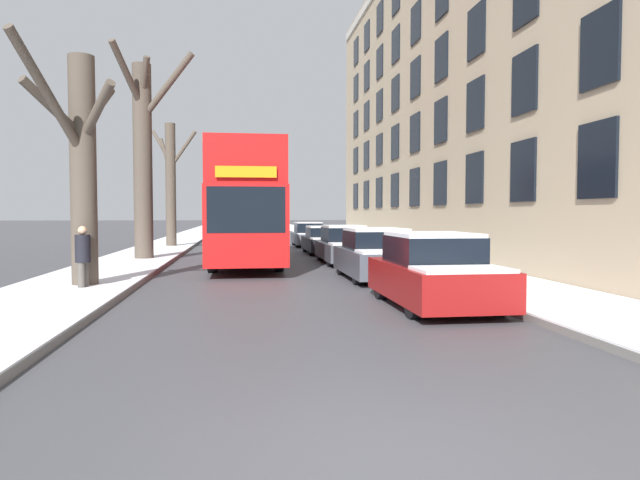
{
  "coord_description": "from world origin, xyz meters",
  "views": [
    {
      "loc": [
        -1.19,
        -4.14,
        1.92
      ],
      "look_at": [
        1.09,
        12.29,
        1.14
      ],
      "focal_mm": 32.0,
      "sensor_mm": 36.0,
      "label": 1
    }
  ],
  "objects_px": {
    "bare_tree_left_0": "(81,164)",
    "pedestrian_left_sidewalk": "(83,257)",
    "parked_car_2": "(344,246)",
    "double_decker_bus": "(245,201)",
    "parked_car_4": "(309,235)",
    "oncoming_van": "(244,222)",
    "parked_car_3": "(324,241)",
    "parked_car_1": "(377,256)",
    "parked_car_0": "(434,273)",
    "bare_tree_left_1": "(143,155)",
    "bare_tree_left_2": "(170,182)"
  },
  "relations": [
    {
      "from": "parked_car_3",
      "to": "bare_tree_left_1",
      "type": "bearing_deg",
      "value": -153.36
    },
    {
      "from": "pedestrian_left_sidewalk",
      "to": "double_decker_bus",
      "type": "bearing_deg",
      "value": 168.51
    },
    {
      "from": "parked_car_3",
      "to": "oncoming_van",
      "type": "bearing_deg",
      "value": 109.55
    },
    {
      "from": "parked_car_4",
      "to": "bare_tree_left_1",
      "type": "bearing_deg",
      "value": -127.59
    },
    {
      "from": "parked_car_4",
      "to": "parked_car_2",
      "type": "bearing_deg",
      "value": -90.0
    },
    {
      "from": "parked_car_1",
      "to": "oncoming_van",
      "type": "relative_size",
      "value": 0.86
    },
    {
      "from": "parked_car_1",
      "to": "pedestrian_left_sidewalk",
      "type": "bearing_deg",
      "value": -165.22
    },
    {
      "from": "bare_tree_left_2",
      "to": "pedestrian_left_sidewalk",
      "type": "distance_m",
      "value": 17.99
    },
    {
      "from": "bare_tree_left_0",
      "to": "parked_car_3",
      "type": "xyz_separation_m",
      "value": [
        7.79,
        12.26,
        -2.52
      ]
    },
    {
      "from": "oncoming_van",
      "to": "pedestrian_left_sidewalk",
      "type": "distance_m",
      "value": 23.63
    },
    {
      "from": "bare_tree_left_1",
      "to": "parked_car_1",
      "type": "relative_size",
      "value": 1.97
    },
    {
      "from": "parked_car_0",
      "to": "oncoming_van",
      "type": "xyz_separation_m",
      "value": [
        -3.75,
        26.29,
        0.65
      ]
    },
    {
      "from": "bare_tree_left_1",
      "to": "double_decker_bus",
      "type": "relative_size",
      "value": 0.71
    },
    {
      "from": "bare_tree_left_0",
      "to": "parked_car_2",
      "type": "xyz_separation_m",
      "value": [
        7.79,
        6.87,
        -2.47
      ]
    },
    {
      "from": "parked_car_2",
      "to": "parked_car_4",
      "type": "xyz_separation_m",
      "value": [
        0.0,
        11.52,
        -0.03
      ]
    },
    {
      "from": "parked_car_2",
      "to": "parked_car_4",
      "type": "relative_size",
      "value": 1.04
    },
    {
      "from": "parked_car_1",
      "to": "parked_car_3",
      "type": "bearing_deg",
      "value": 90.0
    },
    {
      "from": "parked_car_0",
      "to": "bare_tree_left_0",
      "type": "bearing_deg",
      "value": 155.9
    },
    {
      "from": "double_decker_bus",
      "to": "parked_car_3",
      "type": "distance_m",
      "value": 6.35
    },
    {
      "from": "parked_car_1",
      "to": "pedestrian_left_sidewalk",
      "type": "relative_size",
      "value": 2.56
    },
    {
      "from": "parked_car_0",
      "to": "oncoming_van",
      "type": "height_order",
      "value": "oncoming_van"
    },
    {
      "from": "bare_tree_left_2",
      "to": "parked_car_0",
      "type": "height_order",
      "value": "bare_tree_left_2"
    },
    {
      "from": "bare_tree_left_1",
      "to": "bare_tree_left_2",
      "type": "height_order",
      "value": "bare_tree_left_1"
    },
    {
      "from": "bare_tree_left_0",
      "to": "pedestrian_left_sidewalk",
      "type": "distance_m",
      "value": 2.31
    },
    {
      "from": "parked_car_4",
      "to": "pedestrian_left_sidewalk",
      "type": "relative_size",
      "value": 2.52
    },
    {
      "from": "double_decker_bus",
      "to": "oncoming_van",
      "type": "height_order",
      "value": "double_decker_bus"
    },
    {
      "from": "bare_tree_left_1",
      "to": "parked_car_0",
      "type": "distance_m",
      "value": 14.58
    },
    {
      "from": "bare_tree_left_0",
      "to": "parked_car_4",
      "type": "xyz_separation_m",
      "value": [
        7.79,
        18.38,
        -2.49
      ]
    },
    {
      "from": "parked_car_1",
      "to": "oncoming_van",
      "type": "bearing_deg",
      "value": 99.98
    },
    {
      "from": "bare_tree_left_2",
      "to": "parked_car_2",
      "type": "xyz_separation_m",
      "value": [
        7.71,
        -10.42,
        -2.99
      ]
    },
    {
      "from": "parked_car_2",
      "to": "parked_car_3",
      "type": "relative_size",
      "value": 1.01
    },
    {
      "from": "double_decker_bus",
      "to": "parked_car_4",
      "type": "distance_m",
      "value": 11.68
    },
    {
      "from": "bare_tree_left_2",
      "to": "parked_car_0",
      "type": "distance_m",
      "value": 22.35
    },
    {
      "from": "parked_car_2",
      "to": "oncoming_van",
      "type": "xyz_separation_m",
      "value": [
        -3.75,
        15.94,
        0.67
      ]
    },
    {
      "from": "oncoming_van",
      "to": "parked_car_2",
      "type": "bearing_deg",
      "value": -76.78
    },
    {
      "from": "double_decker_bus",
      "to": "parked_car_2",
      "type": "height_order",
      "value": "double_decker_bus"
    },
    {
      "from": "parked_car_0",
      "to": "pedestrian_left_sidewalk",
      "type": "distance_m",
      "value": 8.23
    },
    {
      "from": "pedestrian_left_sidewalk",
      "to": "parked_car_4",
      "type": "bearing_deg",
      "value": 172.47
    },
    {
      "from": "parked_car_2",
      "to": "parked_car_3",
      "type": "height_order",
      "value": "parked_car_2"
    },
    {
      "from": "pedestrian_left_sidewalk",
      "to": "parked_car_0",
      "type": "bearing_deg",
      "value": 83.26
    },
    {
      "from": "bare_tree_left_1",
      "to": "parked_car_0",
      "type": "xyz_separation_m",
      "value": [
        7.68,
        -11.89,
        -3.5
      ]
    },
    {
      "from": "pedestrian_left_sidewalk",
      "to": "bare_tree_left_2",
      "type": "bearing_deg",
      "value": -165.28
    },
    {
      "from": "double_decker_bus",
      "to": "parked_car_3",
      "type": "height_order",
      "value": "double_decker_bus"
    },
    {
      "from": "parked_car_0",
      "to": "bare_tree_left_2",
      "type": "bearing_deg",
      "value": 110.37
    },
    {
      "from": "parked_car_1",
      "to": "bare_tree_left_2",
      "type": "bearing_deg",
      "value": 116.08
    },
    {
      "from": "bare_tree_left_2",
      "to": "parked_car_4",
      "type": "xyz_separation_m",
      "value": [
        7.71,
        1.1,
        -3.01
      ]
    },
    {
      "from": "parked_car_1",
      "to": "parked_car_3",
      "type": "relative_size",
      "value": 0.98
    },
    {
      "from": "parked_car_4",
      "to": "parked_car_0",
      "type": "bearing_deg",
      "value": -90.0
    },
    {
      "from": "parked_car_0",
      "to": "parked_car_4",
      "type": "relative_size",
      "value": 1.0
    },
    {
      "from": "parked_car_0",
      "to": "double_decker_bus",
      "type": "bearing_deg",
      "value": 108.99
    }
  ]
}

